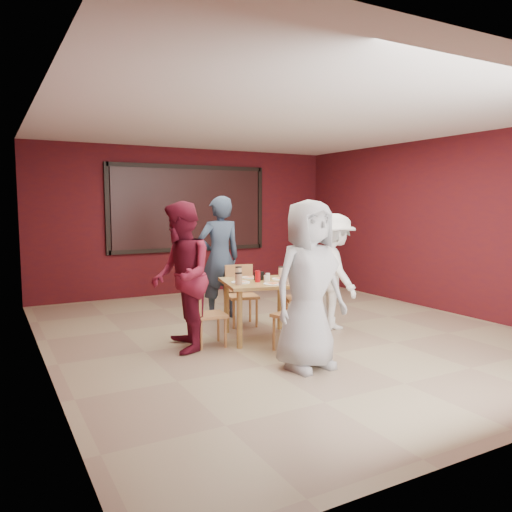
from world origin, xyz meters
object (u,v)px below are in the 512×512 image
chair_right (308,294)px  diner_back (219,258)px  chair_front (299,311)px  diner_front (309,285)px  diner_left (181,277)px  chair_left (205,311)px  dining_table (261,288)px  diner_right (334,271)px  chair_back (241,291)px

chair_right → diner_back: (-0.70, 1.36, 0.40)m
chair_front → diner_front: diner_front is taller
diner_front → diner_left: bearing=122.4°
chair_front → chair_left: (-0.88, 0.74, -0.05)m
dining_table → chair_front: dining_table is taller
dining_table → diner_back: diner_back is taller
dining_table → chair_right: chair_right is taller
diner_right → chair_right: bearing=105.2°
chair_back → chair_right: (0.60, -0.84, 0.04)m
chair_front → diner_right: 1.33m
chair_front → chair_right: bearing=48.6°
dining_table → diner_left: 1.12m
chair_left → dining_table: bearing=-0.0°
chair_right → diner_left: (-1.80, 0.02, 0.36)m
chair_front → diner_back: bearing=92.4°
diner_back → diner_left: bearing=51.5°
dining_table → chair_left: dining_table is taller
chair_left → chair_right: 1.50m
chair_left → diner_front: (0.64, -1.28, 0.45)m
chair_right → diner_right: 0.53m
dining_table → diner_left: bearing=-178.4°
dining_table → diner_left: diner_left is taller
dining_table → diner_back: 1.33m
dining_table → chair_front: bearing=-82.8°
dining_table → chair_right: (0.70, -0.05, -0.13)m
chair_front → diner_left: bearing=149.1°
chair_back → diner_right: (1.05, -0.81, 0.32)m
chair_front → diner_left: size_ratio=0.49×
chair_front → chair_right: (0.61, 0.69, 0.04)m
chair_right → diner_back: diner_back is taller
chair_left → diner_left: 0.54m
chair_front → diner_front: size_ratio=0.48×
chair_right → chair_left: bearing=178.1°
diner_front → diner_back: 2.59m
diner_back → diner_left: 1.74m
diner_left → diner_right: 2.26m
diner_back → diner_right: 1.75m
diner_left → dining_table: bearing=104.7°
diner_front → diner_right: size_ratio=1.11×
diner_front → diner_left: 1.57m
chair_back → chair_right: chair_right is taller
diner_back → diner_right: (1.15, -1.32, -0.13)m
chair_back → diner_right: diner_right is taller
diner_front → diner_right: (1.30, 1.27, -0.09)m
chair_left → diner_right: diner_right is taller
diner_left → diner_front: bearing=50.4°
diner_back → diner_right: diner_back is taller
diner_back → diner_front: bearing=87.6°
chair_left → chair_front: bearing=-40.1°
chair_back → chair_left: bearing=-138.5°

